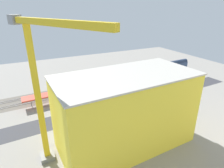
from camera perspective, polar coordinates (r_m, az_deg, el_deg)
name	(u,v)px	position (r m, az deg, el deg)	size (l,w,h in m)	color
ground_plane	(133,98)	(85.35, 6.34, -4.09)	(172.65, 172.65, 0.00)	gray
rail_bed	(113,83)	(100.92, 0.33, 0.31)	(107.91, 13.20, 0.01)	#665E54
street_asphalt	(137,100)	(83.23, 7.40, -4.86)	(107.91, 9.00, 0.01)	#38383D
track_rails	(113,83)	(100.86, 0.33, 0.41)	(107.85, 10.52, 0.12)	#9E9EA8
platform_canopy_near	(99,84)	(89.27, -3.86, -0.13)	(67.39, 7.30, 4.02)	#C63D2D
locomotive	(147,72)	(114.64, 10.61, 3.58)	(15.89, 3.19, 4.98)	black
passenger_coach	(176,65)	(128.27, 18.59, 5.48)	(18.18, 3.74, 6.20)	black
parked_car_0	(173,93)	(91.47, 17.89, -2.71)	(4.63, 1.93, 1.65)	black
parked_car_1	(158,97)	(85.64, 13.75, -3.94)	(4.77, 2.20, 1.82)	black
parked_car_2	(143,102)	(80.34, 9.35, -5.44)	(4.36, 1.80, 1.64)	black
parked_car_3	(125,106)	(76.45, 4.00, -6.66)	(4.19, 1.95, 1.70)	black
construction_building	(126,111)	(53.56, 4.22, -8.22)	(37.38, 18.10, 21.00)	yellow
construction_roof_slab	(127,75)	(49.05, 4.56, 2.63)	(37.98, 18.70, 0.40)	#B7B2A8
tower_crane	(42,86)	(43.84, -20.31, -0.46)	(13.19, 26.91, 36.06)	gray
box_truck_0	(107,115)	(68.85, -1.40, -9.27)	(9.56, 3.05, 3.36)	black
street_tree_0	(148,80)	(90.08, 10.69, 1.22)	(5.99, 5.99, 8.96)	brown
street_tree_1	(151,83)	(90.76, 11.77, 0.43)	(5.22, 5.22, 7.30)	brown
street_tree_2	(178,76)	(102.27, 19.11, 2.34)	(5.62, 5.62, 7.83)	brown
street_tree_3	(110,88)	(79.28, -0.57, -1.21)	(6.29, 6.29, 9.25)	brown
street_tree_4	(158,81)	(92.94, 13.68, 0.83)	(6.28, 6.28, 7.90)	brown
traffic_light	(149,94)	(80.04, 11.10, -3.05)	(0.50, 0.36, 6.03)	#333333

